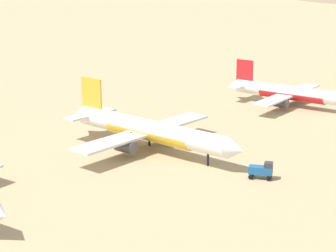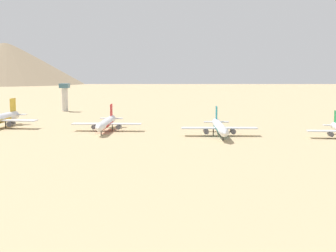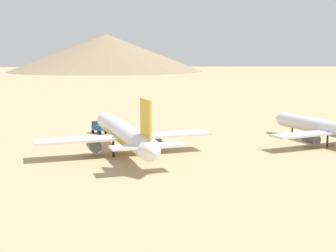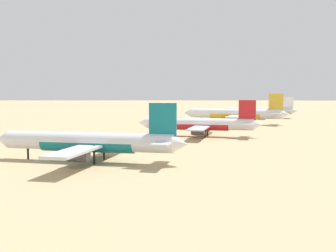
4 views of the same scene
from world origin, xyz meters
name	(u,v)px [view 2 (image 2 of 4)]	position (x,y,z in m)	size (l,w,h in m)	color
ground_plane	(104,132)	(0.00, 0.00, 0.00)	(1800.00, 1800.00, 0.00)	tan
parked_jet_2	(106,123)	(-2.46, 0.91, 4.54)	(47.23, 38.31, 13.63)	white
parked_jet_3	(220,127)	(11.59, 62.15, 4.60)	(47.98, 38.99, 13.83)	silver
control_tower	(65,95)	(-116.36, -56.32, 12.72)	(7.20, 7.20, 22.29)	beige
desert_hill_2	(7,61)	(-760.21, -380.05, 49.42)	(361.74, 361.74, 98.84)	#8C775B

